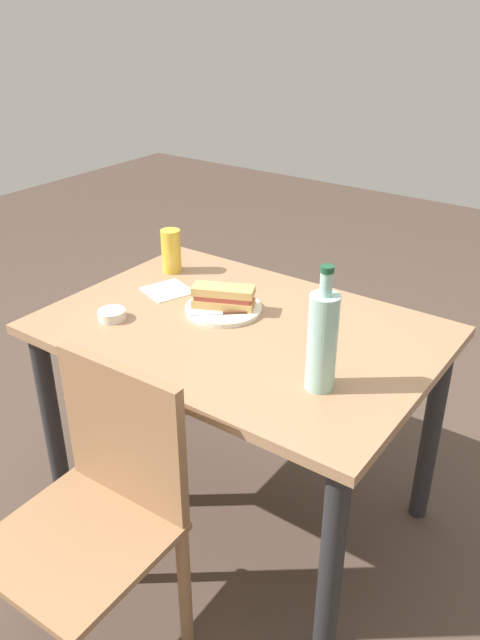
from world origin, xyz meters
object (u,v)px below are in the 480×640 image
object	(u,v)px
chair_far	(100,506)
plate_near	(224,309)
dining_table	(240,358)
knife_near	(223,313)
baguette_sandwich_near	(223,297)
water_bottle	(322,340)
beer_glass	(171,251)
olive_bowl	(112,315)

from	to	relation	value
chair_far	plate_near	world-z (taller)	chair_far
dining_table	plate_near	distance (m)	0.16
knife_near	chair_far	bearing A→B (deg)	96.38
baguette_sandwich_near	water_bottle	size ratio (longest dim) A/B	0.62
knife_near	beer_glass	distance (m)	0.42
chair_far	water_bottle	bearing A→B (deg)	-128.25
chair_far	baguette_sandwich_near	bearing A→B (deg)	-81.38
baguette_sandwich_near	knife_near	world-z (taller)	baguette_sandwich_near
olive_bowl	beer_glass	bearing A→B (deg)	-76.10
baguette_sandwich_near	water_bottle	bearing A→B (deg)	156.04
dining_table	water_bottle	bearing A→B (deg)	157.07
chair_far	water_bottle	size ratio (longest dim) A/B	2.55
dining_table	baguette_sandwich_near	xyz separation A→B (m)	(0.10, -0.05, 0.16)
baguette_sandwich_near	beer_glass	distance (m)	0.37
dining_table	knife_near	bearing A→B (deg)	-8.38
plate_near	olive_bowl	bearing A→B (deg)	44.98
knife_near	water_bottle	xyz separation A→B (m)	(-0.42, 0.16, 0.12)
knife_near	baguette_sandwich_near	bearing A→B (deg)	-53.91
water_bottle	beer_glass	xyz separation A→B (m)	(0.79, -0.35, -0.06)
baguette_sandwich_near	plate_near	bearing A→B (deg)	-90.00
chair_far	dining_table	bearing A→B (deg)	-90.19
baguette_sandwich_near	knife_near	distance (m)	0.06
water_bottle	beer_glass	size ratio (longest dim) A/B	2.14
baguette_sandwich_near	beer_glass	xyz separation A→B (m)	(0.34, -0.15, 0.03)
dining_table	water_bottle	world-z (taller)	water_bottle
dining_table	olive_bowl	xyz separation A→B (m)	(0.34, 0.19, 0.13)
beer_glass	olive_bowl	bearing A→B (deg)	103.90
plate_near	baguette_sandwich_near	distance (m)	0.04
beer_glass	olive_bowl	world-z (taller)	beer_glass
plate_near	olive_bowl	distance (m)	0.34
plate_near	water_bottle	size ratio (longest dim) A/B	0.73
baguette_sandwich_near	beer_glass	bearing A→B (deg)	-23.34
chair_far	beer_glass	distance (m)	0.97
baguette_sandwich_near	water_bottle	world-z (taller)	water_bottle
olive_bowl	baguette_sandwich_near	bearing A→B (deg)	-135.02
baguette_sandwich_near	water_bottle	xyz separation A→B (m)	(-0.45, 0.20, 0.09)
chair_far	knife_near	world-z (taller)	chair_far
chair_far	knife_near	bearing A→B (deg)	-83.62
dining_table	olive_bowl	bearing A→B (deg)	29.02
dining_table	olive_bowl	size ratio (longest dim) A/B	13.77
chair_far	olive_bowl	xyz separation A→B (m)	(0.34, -0.41, 0.27)
baguette_sandwich_near	olive_bowl	size ratio (longest dim) A/B	2.42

